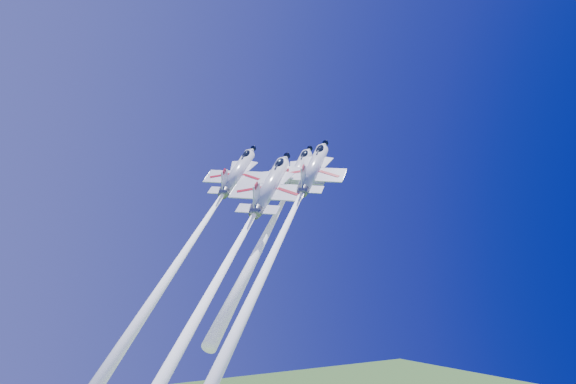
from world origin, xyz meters
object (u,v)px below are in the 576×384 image
jet_right (265,271)px  jet_slot (206,301)px  jet_lead (274,220)px  jet_left (185,251)px

jet_right → jet_slot: bearing=-132.5°
jet_slot → jet_lead: bearing=84.4°
jet_right → jet_lead: bearing=103.1°
jet_lead → jet_right: size_ratio=0.67×
jet_lead → jet_slot: jet_lead is taller
jet_left → jet_lead: bearing=52.5°
jet_lead → jet_slot: (-16.55, -11.79, -10.71)m
jet_lead → jet_left: jet_lead is taller
jet_slot → jet_right: bearing=47.5°
jet_right → jet_slot: 8.62m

